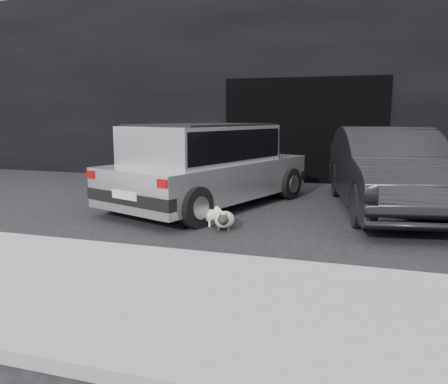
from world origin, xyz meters
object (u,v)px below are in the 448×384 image
(silver_hatchback, at_px, (206,162))
(cat_siamese, at_px, (224,220))
(second_car, at_px, (388,170))
(cat_white, at_px, (205,215))

(silver_hatchback, xyz_separation_m, cat_siamese, (0.81, -1.53, -0.70))
(second_car, xyz_separation_m, cat_siamese, (-2.38, -2.03, -0.60))
(silver_hatchback, bearing_deg, cat_siamese, -41.91)
(cat_white, bearing_deg, silver_hatchback, -155.68)
(cat_white, bearing_deg, second_car, 131.32)
(second_car, distance_m, cat_siamese, 3.19)
(second_car, relative_size, cat_white, 6.27)
(silver_hatchback, height_order, second_car, silver_hatchback)
(second_car, bearing_deg, silver_hatchback, 179.15)
(silver_hatchback, xyz_separation_m, second_car, (3.19, 0.50, -0.10))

